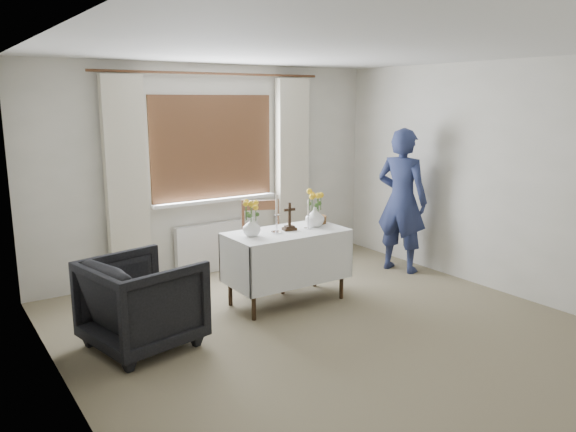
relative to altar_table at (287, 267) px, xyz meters
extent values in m
plane|color=#83755A|center=(-0.09, -1.01, -0.38)|extent=(5.00, 5.00, 0.00)
cube|color=white|center=(0.00, 0.00, 0.00)|extent=(1.24, 0.64, 0.76)
imported|color=black|center=(-1.62, -0.21, 0.01)|extent=(1.02, 1.00, 0.79)
imported|color=navy|center=(1.79, 0.16, 0.50)|extent=(0.62, 0.75, 1.76)
cube|color=silver|center=(-0.09, 1.41, -0.08)|extent=(1.10, 0.10, 0.60)
imported|color=white|center=(-0.40, 0.03, 0.47)|extent=(0.23, 0.23, 0.19)
imported|color=white|center=(0.37, 0.02, 0.49)|extent=(0.23, 0.23, 0.21)
cylinder|color=brown|center=(0.49, 0.15, 0.42)|extent=(0.27, 0.27, 0.08)
camera|label=1|loc=(-3.10, -4.66, 1.71)|focal=35.00mm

